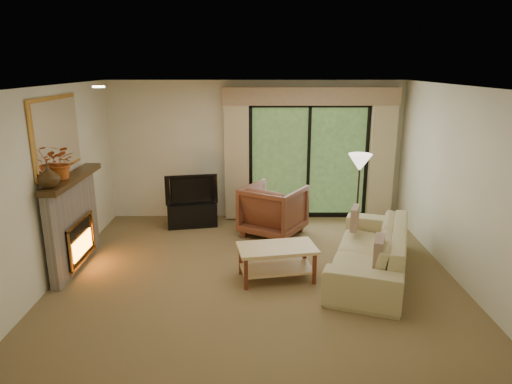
{
  "coord_description": "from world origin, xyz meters",
  "views": [
    {
      "loc": [
        -0.02,
        -6.0,
        2.85
      ],
      "look_at": [
        0.0,
        0.3,
        1.1
      ],
      "focal_mm": 32.0,
      "sensor_mm": 36.0,
      "label": 1
    }
  ],
  "objects_px": {
    "media_console": "(192,214)",
    "sofa": "(370,250)",
    "armchair": "(273,210)",
    "coffee_table": "(277,263)"
  },
  "relations": [
    {
      "from": "media_console",
      "to": "sofa",
      "type": "xyz_separation_m",
      "value": [
        2.77,
        -2.0,
        0.13
      ]
    },
    {
      "from": "media_console",
      "to": "armchair",
      "type": "xyz_separation_m",
      "value": [
        1.47,
        -0.44,
        0.22
      ]
    },
    {
      "from": "sofa",
      "to": "coffee_table",
      "type": "xyz_separation_m",
      "value": [
        -1.32,
        -0.18,
        -0.11
      ]
    },
    {
      "from": "coffee_table",
      "to": "armchair",
      "type": "bearing_deg",
      "value": 79.25
    },
    {
      "from": "armchair",
      "to": "sofa",
      "type": "bearing_deg",
      "value": 160.59
    },
    {
      "from": "armchair",
      "to": "coffee_table",
      "type": "bearing_deg",
      "value": 120.02
    },
    {
      "from": "armchair",
      "to": "coffee_table",
      "type": "distance_m",
      "value": 1.75
    },
    {
      "from": "sofa",
      "to": "coffee_table",
      "type": "height_order",
      "value": "sofa"
    },
    {
      "from": "media_console",
      "to": "coffee_table",
      "type": "bearing_deg",
      "value": -67.05
    },
    {
      "from": "media_console",
      "to": "armchair",
      "type": "distance_m",
      "value": 1.55
    }
  ]
}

